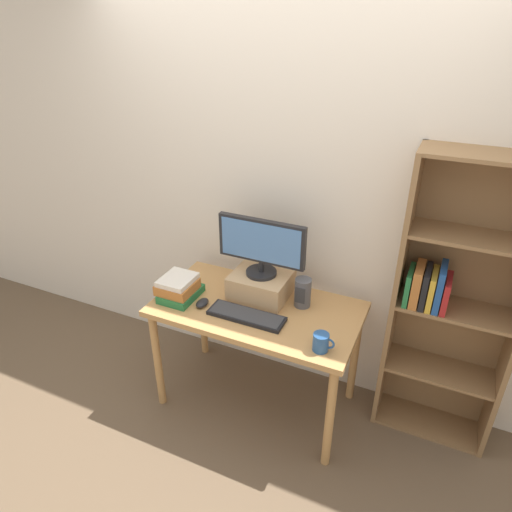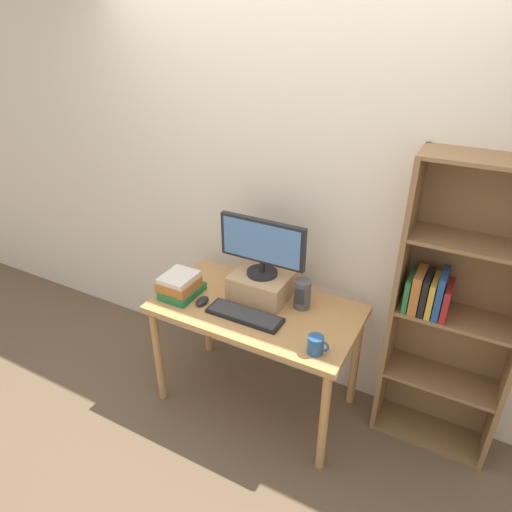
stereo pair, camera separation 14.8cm
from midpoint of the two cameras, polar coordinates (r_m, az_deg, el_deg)
The scene contains 11 objects.
ground_plane at distance 3.24m, azimuth -1.28°, elevation -17.41°, with size 12.00×12.00×0.00m, color brown.
back_wall at distance 2.85m, azimuth 2.29°, elevation 7.34°, with size 7.00×0.08×2.60m.
desk at distance 2.80m, azimuth -1.43°, elevation -7.91°, with size 1.23×0.67×0.76m.
bookshelf_unit at distance 2.72m, azimuth 21.82°, elevation -5.72°, with size 0.65×0.28×1.75m.
riser_box at distance 2.82m, azimuth -0.85°, elevation -3.58°, with size 0.35×0.31×0.15m.
computer_monitor at distance 2.68m, azimuth -0.91°, elevation 1.37°, with size 0.54×0.19×0.36m.
keyboard at distance 2.66m, azimuth -2.82°, elevation -7.48°, with size 0.45×0.14×0.02m.
computer_mouse at distance 2.78m, azimuth -8.27°, elevation -5.85°, with size 0.06×0.10×0.04m.
book_stack at distance 2.85m, azimuth -11.12°, elevation -3.99°, with size 0.22×0.26×0.14m.
coffee_mug at distance 2.42m, azimuth 6.39°, elevation -10.70°, with size 0.12×0.08×0.10m.
desk_speaker at distance 2.72m, azimuth 4.30°, elevation -4.61°, with size 0.10×0.10×0.18m.
Camera 1 is at (0.93, -2.06, 2.33)m, focal length 32.00 mm.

